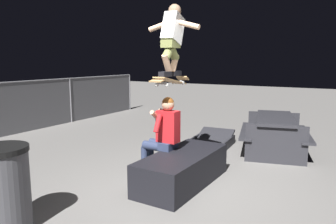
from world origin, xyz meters
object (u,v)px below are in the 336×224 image
trash_bin (4,189)px  skateboard (171,81)px  picnic_table_back (275,129)px  ledge_box_main (183,169)px  skater_airborne (172,37)px  person_sitting_on_ledge (162,133)px  kicker_ramp (212,143)px

trash_bin → skateboard: bearing=-16.6°
skateboard → trash_bin: (-2.44, 0.73, -1.08)m
picnic_table_back → trash_bin: bearing=157.8°
ledge_box_main → trash_bin: 2.46m
picnic_table_back → trash_bin: size_ratio=2.05×
skater_airborne → trash_bin: skater_airborne is taller
picnic_table_back → trash_bin: (-4.68, 1.91, -0.01)m
person_sitting_on_ledge → picnic_table_back: size_ratio=0.67×
person_sitting_on_ledge → skater_airborne: size_ratio=1.18×
trash_bin → ledge_box_main: bearing=-26.1°
skater_airborne → picnic_table_back: size_ratio=0.57×
skater_airborne → picnic_table_back: (2.18, -1.19, -1.75)m
person_sitting_on_ledge → skater_airborne: (0.19, -0.07, 1.52)m
skateboard → trash_bin: skateboard is taller
picnic_table_back → kicker_ramp: bearing=98.3°
ledge_box_main → trash_bin: (-2.20, 1.08, 0.24)m
person_sitting_on_ledge → trash_bin: size_ratio=1.37×
person_sitting_on_ledge → skateboard: skateboard is taller
ledge_box_main → person_sitting_on_ledge: person_sitting_on_ledge is taller
person_sitting_on_ledge → skateboard: (0.14, -0.07, 0.83)m
kicker_ramp → picnic_table_back: size_ratio=0.61×
skateboard → skater_airborne: 0.69m
person_sitting_on_ledge → skater_airborne: 1.53m
kicker_ramp → trash_bin: 4.55m
person_sitting_on_ledge → kicker_ramp: (2.19, 0.04, -0.67)m
ledge_box_main → person_sitting_on_ledge: (0.11, 0.42, 0.49)m
skater_airborne → trash_bin: bearing=163.8°
ledge_box_main → kicker_ramp: bearing=11.4°
ledge_box_main → skater_airborne: (0.30, 0.35, 2.01)m
picnic_table_back → skater_airborne: bearing=151.5°
skateboard → skater_airborne: size_ratio=0.92×
kicker_ramp → trash_bin: (-4.49, 0.61, 0.42)m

